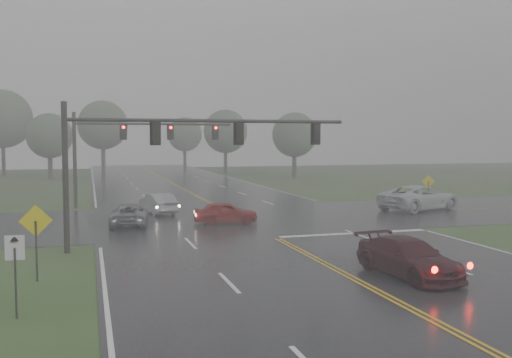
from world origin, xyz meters
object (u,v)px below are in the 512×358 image
object	(u,v)px
sedan_maroon	(408,277)
car_grey	(129,225)
sedan_red	(226,224)
pickup_white	(419,210)
signal_gantry_near	(161,146)
signal_gantry_far	(125,141)
sedan_silver	(158,214)

from	to	relation	value
sedan_maroon	car_grey	world-z (taller)	sedan_maroon
sedan_red	pickup_white	bearing A→B (deg)	-73.50
sedan_red	car_grey	distance (m)	5.72
sedan_red	car_grey	world-z (taller)	sedan_red
signal_gantry_near	signal_gantry_far	bearing A→B (deg)	91.85
sedan_maroon	signal_gantry_far	world-z (taller)	signal_gantry_far
signal_gantry_far	sedan_maroon	bearing A→B (deg)	-71.46
sedan_silver	car_grey	size ratio (longest dim) A/B	0.94
sedan_maroon	pickup_white	distance (m)	20.82
sedan_red	car_grey	xyz separation A→B (m)	(-5.64, 0.98, 0.00)
signal_gantry_near	signal_gantry_far	xyz separation A→B (m)	(-0.57, 17.58, 0.18)
signal_gantry_near	signal_gantry_far	distance (m)	17.59
signal_gantry_far	signal_gantry_near	bearing A→B (deg)	-88.15
sedan_silver	sedan_red	bearing A→B (deg)	108.35
signal_gantry_near	sedan_silver	bearing A→B (deg)	84.25
car_grey	pickup_white	world-z (taller)	pickup_white
sedan_red	sedan_silver	xyz separation A→B (m)	(-3.42, 5.68, 0.00)
sedan_red	pickup_white	size ratio (longest dim) A/B	0.61
signal_gantry_near	sedan_maroon	bearing A→B (deg)	-45.54
signal_gantry_near	pickup_white	bearing A→B (deg)	25.03
pickup_white	car_grey	bearing A→B (deg)	75.26
sedan_red	car_grey	bearing A→B (deg)	87.28
sedan_maroon	sedan_red	xyz separation A→B (m)	(-3.43, 14.93, 0.00)
car_grey	pickup_white	bearing A→B (deg)	-168.79
sedan_red	car_grey	size ratio (longest dim) A/B	0.86
sedan_maroon	pickup_white	bearing A→B (deg)	49.51
sedan_maroon	signal_gantry_near	size ratio (longest dim) A/B	0.36
sedan_maroon	sedan_red	world-z (taller)	sedan_maroon
sedan_silver	signal_gantry_far	world-z (taller)	signal_gantry_far
car_grey	pickup_white	distance (m)	20.59
sedan_red	signal_gantry_far	xyz separation A→B (m)	(-5.23, 10.91, 4.98)
sedan_silver	signal_gantry_far	distance (m)	7.44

